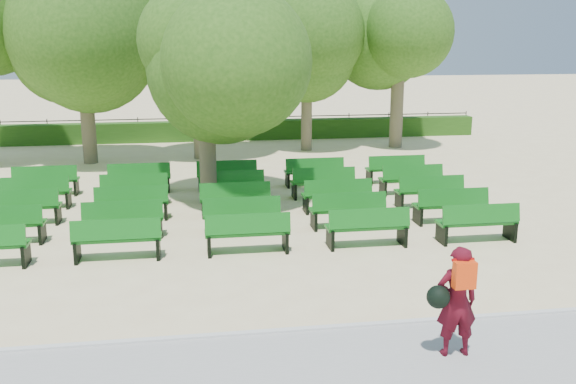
% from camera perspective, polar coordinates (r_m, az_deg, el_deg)
% --- Properties ---
extents(ground, '(120.00, 120.00, 0.00)m').
position_cam_1_polar(ground, '(16.47, -5.95, -3.11)').
color(ground, beige).
extents(paving, '(30.00, 2.20, 0.06)m').
position_cam_1_polar(paving, '(9.62, -3.38, -15.68)').
color(paving, '#A8A7A3').
rests_on(paving, ground).
extents(curb, '(30.00, 0.12, 0.10)m').
position_cam_1_polar(curb, '(10.62, -4.02, -12.56)').
color(curb, silver).
rests_on(curb, ground).
extents(hedge, '(26.00, 0.70, 0.90)m').
position_cam_1_polar(hedge, '(30.07, -7.48, 5.40)').
color(hedge, '#265315').
rests_on(hedge, ground).
extents(fence, '(26.00, 0.10, 1.02)m').
position_cam_1_polar(fence, '(30.53, -7.47, 4.67)').
color(fence, black).
rests_on(fence, ground).
extents(tree_line, '(21.80, 6.80, 7.04)m').
position_cam_1_polar(tree_line, '(26.19, -7.18, 3.18)').
color(tree_line, '#35631A').
rests_on(tree_line, ground).
extents(bench_array, '(1.91, 0.68, 1.19)m').
position_cam_1_polar(bench_array, '(17.46, -4.71, -1.76)').
color(bench_array, '#126818').
rests_on(bench_array, ground).
extents(tree_among, '(4.03, 4.03, 5.88)m').
position_cam_1_polar(tree_among, '(18.14, -7.40, 11.36)').
color(tree_among, brown).
rests_on(tree_among, ground).
extents(person, '(0.81, 0.49, 1.71)m').
position_cam_1_polar(person, '(9.93, 14.67, -9.26)').
color(person, '#4D0B17').
rests_on(person, ground).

